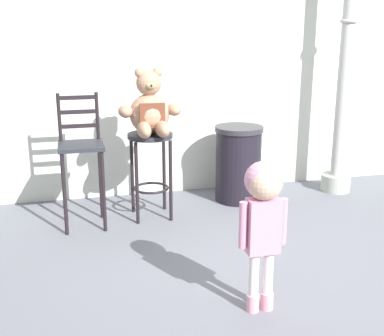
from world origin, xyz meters
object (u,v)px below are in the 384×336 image
trash_bin (238,163)px  bar_chair_empty (81,153)px  bar_stool_with_teddy (151,157)px  child_walking (263,205)px  lamppost (344,75)px  teddy_bear (150,110)px

trash_bin → bar_chair_empty: 1.62m
bar_stool_with_teddy → child_walking: (0.38, -1.78, 0.13)m
child_walking → bar_stool_with_teddy: bearing=-49.0°
trash_bin → lamppost: size_ratio=0.25×
teddy_bear → bar_chair_empty: 0.71m
teddy_bear → child_walking: (0.38, -1.76, -0.31)m
bar_stool_with_teddy → child_walking: child_walking is taller
trash_bin → bar_chair_empty: bearing=-169.1°
teddy_bear → lamppost: 2.12m
child_walking → trash_bin: (0.56, 2.02, -0.32)m
trash_bin → bar_chair_empty: bar_chair_empty is taller
child_walking → trash_bin: size_ratio=1.26×
child_walking → trash_bin: child_walking is taller
bar_stool_with_teddy → bar_chair_empty: 0.63m
teddy_bear → bar_chair_empty: (-0.62, -0.03, -0.35)m
teddy_bear → trash_bin: (0.94, 0.27, -0.63)m
child_walking → bar_chair_empty: size_ratio=0.82×
bar_stool_with_teddy → lamppost: bearing=7.3°
child_walking → lamppost: size_ratio=0.31×
child_walking → lamppost: bearing=-100.8°
trash_bin → lamppost: 1.43m
bar_stool_with_teddy → trash_bin: (0.94, 0.24, -0.18)m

